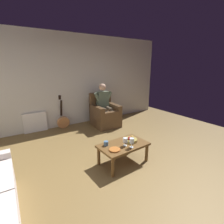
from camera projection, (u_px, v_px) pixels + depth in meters
name	position (u px, v px, depth m)	size (l,w,h in m)	color
ground_plane	(135.00, 168.00, 3.03)	(7.17, 7.17, 0.00)	brown
wall_back	(73.00, 81.00, 5.02)	(6.38, 0.06, 2.69)	silver
armchair	(105.00, 115.00, 5.10)	(0.75, 0.83, 0.99)	#523923
person_seated	(104.00, 104.00, 5.02)	(0.61, 0.56, 1.28)	#556550
coffee_table	(123.00, 147.00, 3.12)	(0.94, 0.59, 0.38)	brown
guitar	(63.00, 121.00, 4.92)	(0.35, 0.30, 0.97)	#B67848
radiator	(35.00, 122.00, 4.62)	(0.61, 0.06, 0.55)	white
wine_glass_near	(125.00, 141.00, 3.02)	(0.08, 0.08, 0.15)	silver
wine_glass_far	(132.00, 141.00, 2.95)	(0.08, 0.08, 0.18)	silver
fruit_bowl	(131.00, 140.00, 3.22)	(0.25, 0.25, 0.11)	olive
decorative_dish	(115.00, 150.00, 2.88)	(0.19, 0.19, 0.02)	#B6652B
candle_jar	(106.00, 143.00, 3.05)	(0.08, 0.08, 0.08)	#47698E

